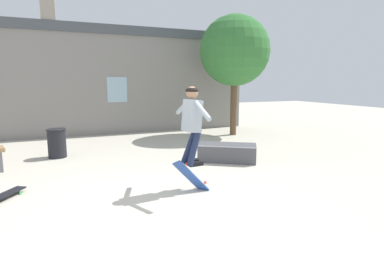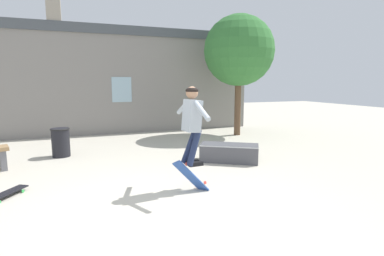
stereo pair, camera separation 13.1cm
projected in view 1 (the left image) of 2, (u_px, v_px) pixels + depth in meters
ground_plane at (173, 208)px, 4.51m from camera, size 40.00×40.00×0.00m
building_backdrop at (107, 78)px, 10.77m from camera, size 11.26×0.52×5.26m
tree_right at (235, 51)px, 10.39m from camera, size 2.44×2.44×4.18m
skate_ledge at (227, 153)px, 7.17m from camera, size 1.44×1.19×0.42m
trash_bin at (57, 142)px, 7.51m from camera, size 0.47×0.47×0.73m
skater at (192, 119)px, 5.13m from camera, size 0.34×1.23×1.37m
skateboard_flipping at (191, 177)px, 5.20m from camera, size 0.61×0.29×0.66m
skateboard_resting at (4, 195)px, 4.85m from camera, size 0.59×0.76×0.08m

